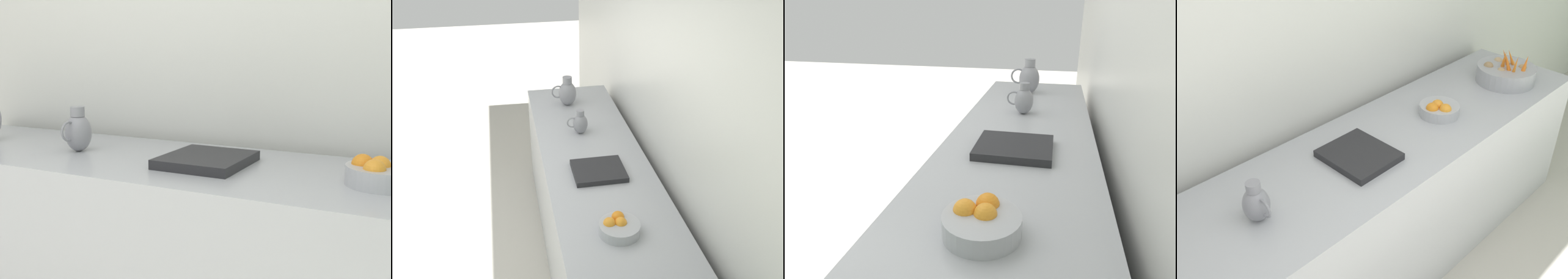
{
  "view_description": "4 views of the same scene",
  "coord_description": "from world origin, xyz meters",
  "views": [
    {
      "loc": [
        0.19,
        0.92,
        1.31
      ],
      "look_at": [
        -1.4,
        0.12,
        0.99
      ],
      "focal_mm": 46.14,
      "sensor_mm": 36.0,
      "label": 1
    },
    {
      "loc": [
        -0.89,
        2.76,
        2.59
      ],
      "look_at": [
        -1.41,
        0.05,
        1.1
      ],
      "focal_mm": 44.1,
      "sensor_mm": 36.0,
      "label": 2
    },
    {
      "loc": [
        -1.62,
        1.55,
        1.5
      ],
      "look_at": [
        -1.33,
        0.22,
        0.96
      ],
      "focal_mm": 31.42,
      "sensor_mm": 36.0,
      "label": 3
    },
    {
      "loc": [
        -0.14,
        -1.11,
        2.18
      ],
      "look_at": [
        -1.45,
        0.21,
        0.97
      ],
      "focal_mm": 41.3,
      "sensor_mm": 36.0,
      "label": 4
    }
  ],
  "objects": [
    {
      "name": "metal_pitcher_short",
      "position": [
        -1.45,
        -0.46,
        0.97
      ],
      "size": [
        0.16,
        0.11,
        0.19
      ],
      "color": "gray",
      "rests_on": "prep_counter"
    },
    {
      "name": "orange_bowl",
      "position": [
        -1.45,
        0.75,
        0.92
      ],
      "size": [
        0.23,
        0.23,
        0.1
      ],
      "color": "#ADAFB5",
      "rests_on": "prep_counter"
    },
    {
      "name": "prep_counter",
      "position": [
        -1.48,
        0.2,
        0.44
      ],
      "size": [
        0.72,
        3.18,
        0.89
      ],
      "primitive_type": "cube",
      "color": "#ADAFB5",
      "rests_on": "ground_plane"
    },
    {
      "name": "counter_sink_basin",
      "position": [
        -1.47,
        0.13,
        0.9
      ],
      "size": [
        0.34,
        0.3,
        0.04
      ],
      "primitive_type": "cube",
      "color": "#232326",
      "rests_on": "prep_counter"
    }
  ]
}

